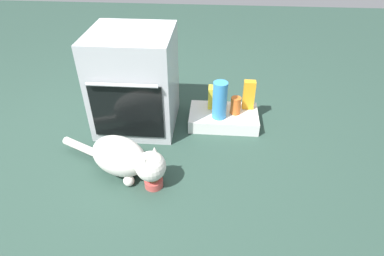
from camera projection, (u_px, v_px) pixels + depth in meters
name	position (u px, v px, depth m)	size (l,w,h in m)	color
ground	(126.00, 154.00, 2.31)	(8.00, 8.00, 0.00)	#284238
oven	(135.00, 81.00, 2.42)	(0.60, 0.62, 0.75)	#B7BABF
pantry_cabinet	(223.00, 118.00, 2.60)	(0.55, 0.34, 0.10)	white
food_bowl	(154.00, 182.00, 2.04)	(0.12, 0.12, 0.08)	#C64C47
cat	(125.00, 158.00, 2.06)	(0.79, 0.43, 0.28)	silver
water_bottle	(220.00, 100.00, 2.43)	(0.11, 0.11, 0.30)	#388CD1
juice_carton	(249.00, 95.00, 2.56)	(0.09, 0.06, 0.24)	orange
sauce_jar	(236.00, 106.00, 2.52)	(0.08, 0.08, 0.14)	#D16023
snack_bag	(216.00, 97.00, 2.58)	(0.12, 0.09, 0.18)	yellow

